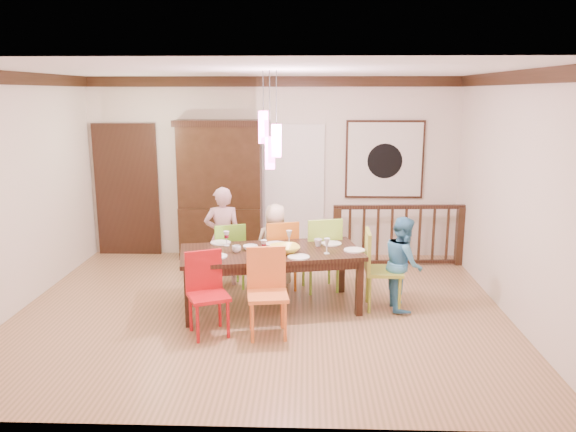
{
  "coord_description": "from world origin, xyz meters",
  "views": [
    {
      "loc": [
        0.56,
        -6.56,
        2.65
      ],
      "look_at": [
        0.32,
        0.3,
        1.14
      ],
      "focal_mm": 35.0,
      "sensor_mm": 36.0,
      "label": 1
    }
  ],
  "objects_px": {
    "person_far_mid": "(276,245)",
    "person_end_right": "(403,263)",
    "dining_table": "(271,257)",
    "person_far_left": "(223,236)",
    "china_hutch": "(220,190)",
    "balustrade": "(399,234)",
    "chair_end_right": "(384,264)",
    "chair_far_left": "(228,250)"
  },
  "relations": [
    {
      "from": "dining_table",
      "to": "china_hutch",
      "type": "relative_size",
      "value": 1.05
    },
    {
      "from": "china_hutch",
      "to": "balustrade",
      "type": "height_order",
      "value": "china_hutch"
    },
    {
      "from": "chair_end_right",
      "to": "person_far_left",
      "type": "distance_m",
      "value": 2.28
    },
    {
      "from": "chair_far_left",
      "to": "chair_end_right",
      "type": "bearing_deg",
      "value": 141.01
    },
    {
      "from": "chair_far_left",
      "to": "person_end_right",
      "type": "bearing_deg",
      "value": 143.18
    },
    {
      "from": "person_far_left",
      "to": "dining_table",
      "type": "bearing_deg",
      "value": 120.65
    },
    {
      "from": "person_far_left",
      "to": "person_end_right",
      "type": "relative_size",
      "value": 1.19
    },
    {
      "from": "china_hutch",
      "to": "person_far_left",
      "type": "distance_m",
      "value": 1.43
    },
    {
      "from": "person_far_mid",
      "to": "person_end_right",
      "type": "relative_size",
      "value": 1.0
    },
    {
      "from": "china_hutch",
      "to": "person_far_left",
      "type": "bearing_deg",
      "value": -80.37
    },
    {
      "from": "china_hutch",
      "to": "balustrade",
      "type": "xyz_separation_m",
      "value": [
        2.82,
        -0.35,
        -0.62
      ]
    },
    {
      "from": "person_far_mid",
      "to": "person_end_right",
      "type": "distance_m",
      "value": 1.8
    },
    {
      "from": "dining_table",
      "to": "china_hutch",
      "type": "distance_m",
      "value": 2.45
    },
    {
      "from": "chair_end_right",
      "to": "balustrade",
      "type": "xyz_separation_m",
      "value": [
        0.47,
        1.82,
        -0.07
      ]
    },
    {
      "from": "chair_far_left",
      "to": "china_hutch",
      "type": "bearing_deg",
      "value": -97.9
    },
    {
      "from": "dining_table",
      "to": "balustrade",
      "type": "distance_m",
      "value": 2.65
    },
    {
      "from": "dining_table",
      "to": "person_end_right",
      "type": "relative_size",
      "value": 2.01
    },
    {
      "from": "balustrade",
      "to": "person_far_left",
      "type": "distance_m",
      "value": 2.79
    },
    {
      "from": "balustrade",
      "to": "person_far_left",
      "type": "height_order",
      "value": "person_far_left"
    },
    {
      "from": "person_far_left",
      "to": "person_far_mid",
      "type": "distance_m",
      "value": 0.75
    },
    {
      "from": "china_hutch",
      "to": "balustrade",
      "type": "bearing_deg",
      "value": -6.99
    },
    {
      "from": "balustrade",
      "to": "person_far_mid",
      "type": "relative_size",
      "value": 1.76
    },
    {
      "from": "dining_table",
      "to": "person_far_left",
      "type": "distance_m",
      "value": 1.13
    },
    {
      "from": "person_far_left",
      "to": "person_far_mid",
      "type": "xyz_separation_m",
      "value": [
        0.74,
        -0.04,
        -0.11
      ]
    },
    {
      "from": "dining_table",
      "to": "chair_far_left",
      "type": "relative_size",
      "value": 2.53
    },
    {
      "from": "dining_table",
      "to": "chair_end_right",
      "type": "height_order",
      "value": "chair_end_right"
    },
    {
      "from": "chair_end_right",
      "to": "china_hutch",
      "type": "relative_size",
      "value": 0.45
    },
    {
      "from": "chair_end_right",
      "to": "person_end_right",
      "type": "distance_m",
      "value": 0.24
    },
    {
      "from": "person_far_mid",
      "to": "chair_end_right",
      "type": "bearing_deg",
      "value": 144.83
    },
    {
      "from": "person_far_left",
      "to": "person_end_right",
      "type": "distance_m",
      "value": 2.5
    },
    {
      "from": "dining_table",
      "to": "person_far_left",
      "type": "xyz_separation_m",
      "value": [
        -0.72,
        0.87,
        0.03
      ]
    },
    {
      "from": "chair_far_left",
      "to": "person_far_mid",
      "type": "distance_m",
      "value": 0.66
    },
    {
      "from": "person_far_left",
      "to": "china_hutch",
      "type": "bearing_deg",
      "value": -89.54
    },
    {
      "from": "person_end_right",
      "to": "china_hutch",
      "type": "bearing_deg",
      "value": 46.9
    },
    {
      "from": "chair_end_right",
      "to": "china_hutch",
      "type": "height_order",
      "value": "china_hutch"
    },
    {
      "from": "dining_table",
      "to": "china_hutch",
      "type": "bearing_deg",
      "value": 101.82
    },
    {
      "from": "chair_end_right",
      "to": "person_far_left",
      "type": "relative_size",
      "value": 0.71
    },
    {
      "from": "balustrade",
      "to": "person_far_mid",
      "type": "distance_m",
      "value": 2.13
    },
    {
      "from": "balustrade",
      "to": "person_far_left",
      "type": "relative_size",
      "value": 1.48
    },
    {
      "from": "china_hutch",
      "to": "chair_far_left",
      "type": "bearing_deg",
      "value": -78.02
    },
    {
      "from": "chair_far_left",
      "to": "china_hutch",
      "type": "distance_m",
      "value": 1.6
    },
    {
      "from": "chair_far_left",
      "to": "person_far_mid",
      "type": "xyz_separation_m",
      "value": [
        0.66,
        0.08,
        0.05
      ]
    }
  ]
}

